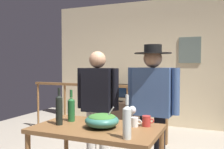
{
  "coord_description": "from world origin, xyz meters",
  "views": [
    {
      "loc": [
        0.95,
        -2.62,
        1.4
      ],
      "look_at": [
        -0.09,
        -0.14,
        1.28
      ],
      "focal_mm": 39.74,
      "sensor_mm": 36.0,
      "label": 1
    }
  ],
  "objects": [
    {
      "name": "mug_red",
      "position": [
        0.34,
        -0.32,
        0.84
      ],
      "size": [
        0.12,
        0.08,
        0.1
      ],
      "color": "#B7332D",
      "rests_on": "serving_table"
    },
    {
      "name": "serving_table",
      "position": [
        -0.09,
        -0.52,
        0.7
      ],
      "size": [
        1.19,
        0.72,
        0.79
      ],
      "color": "brown",
      "rests_on": "ground_plane"
    },
    {
      "name": "wine_glass",
      "position": [
        0.18,
        -0.26,
        0.92
      ],
      "size": [
        0.07,
        0.07,
        0.18
      ],
      "color": "silver",
      "rests_on": "serving_table"
    },
    {
      "name": "framed_picture",
      "position": [
        0.42,
        2.9,
        1.68
      ],
      "size": [
        0.45,
        0.03,
        0.55
      ],
      "primitive_type": "cube",
      "color": "slate"
    },
    {
      "name": "stair_railing",
      "position": [
        -0.73,
        1.64,
        0.66
      ],
      "size": [
        2.81,
        0.1,
        1.05
      ],
      "color": "brown",
      "rests_on": "ground_plane"
    },
    {
      "name": "person_standing_right",
      "position": [
        0.26,
        0.23,
        0.97
      ],
      "size": [
        0.63,
        0.43,
        1.62
      ],
      "rotation": [
        0.0,
        0.0,
        3.08
      ],
      "color": "black",
      "rests_on": "ground_plane"
    },
    {
      "name": "tv_console",
      "position": [
        -1.11,
        2.61,
        0.26
      ],
      "size": [
        0.9,
        0.4,
        0.53
      ],
      "primitive_type": "cube",
      "color": "#38281E",
      "rests_on": "ground_plane"
    },
    {
      "name": "flat_screen_tv",
      "position": [
        -1.11,
        2.58,
        0.77
      ],
      "size": [
        0.51,
        0.12,
        0.41
      ],
      "color": "black",
      "rests_on": "tv_console"
    },
    {
      "name": "wine_bottle_clear",
      "position": [
        0.3,
        -0.77,
        0.94
      ],
      "size": [
        0.07,
        0.07,
        0.36
      ],
      "color": "silver",
      "rests_on": "serving_table"
    },
    {
      "name": "wine_bottle_dark",
      "position": [
        -0.47,
        -0.6,
        0.95
      ],
      "size": [
        0.07,
        0.07,
        0.37
      ],
      "color": "black",
      "rests_on": "serving_table"
    },
    {
      "name": "mug_white",
      "position": [
        0.24,
        -0.38,
        0.84
      ],
      "size": [
        0.11,
        0.07,
        0.09
      ],
      "color": "white",
      "rests_on": "serving_table"
    },
    {
      "name": "person_standing_left",
      "position": [
        -0.45,
        0.23,
        0.91
      ],
      "size": [
        0.57,
        0.24,
        1.55
      ],
      "rotation": [
        0.0,
        0.0,
        3.21
      ],
      "color": "beige",
      "rests_on": "ground_plane"
    },
    {
      "name": "wine_bottle_green",
      "position": [
        -0.44,
        -0.42,
        0.93
      ],
      "size": [
        0.07,
        0.07,
        0.33
      ],
      "color": "#1E5628",
      "rests_on": "serving_table"
    },
    {
      "name": "salad_bowl",
      "position": [
        -0.03,
        -0.53,
        0.87
      ],
      "size": [
        0.32,
        0.32,
        0.21
      ],
      "color": "#337060",
      "rests_on": "serving_table"
    },
    {
      "name": "back_wall",
      "position": [
        0.0,
        2.96,
        1.41
      ],
      "size": [
        5.65,
        0.1,
        2.82
      ],
      "primitive_type": "cube",
      "color": "beige",
      "rests_on": "ground_plane"
    }
  ]
}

